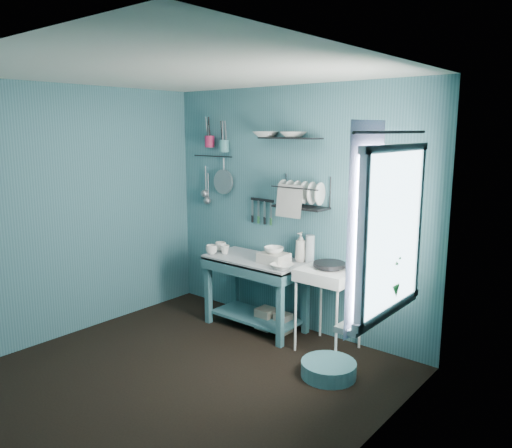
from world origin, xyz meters
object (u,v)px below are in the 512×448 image
Objects in this scene: hotplate_stand at (328,309)px; dish_rack at (301,192)px; mug_left at (212,250)px; potted_plant at (383,276)px; storage_tin_small at (283,323)px; wash_tub at (274,258)px; soap_bottle at (301,247)px; floor_basin at (329,369)px; work_counter at (256,293)px; mug_mid at (225,249)px; mug_right at (221,247)px; utensil_cup_magenta at (210,141)px; water_bottle at (310,249)px; colander at (223,182)px; storage_tin_large at (266,318)px; utensil_cup_teal at (224,146)px; frying_pan at (329,264)px.

dish_rack is (-0.44, 0.16, 1.06)m from hotplate_stand.
mug_left is 2.26m from potted_plant.
storage_tin_small is (-0.57, 0.05, -0.30)m from hotplate_stand.
wash_tub is 0.74m from hotplate_stand.
soap_bottle is (0.17, 0.22, 0.10)m from wash_tub.
dish_rack is at bearing 140.14° from floor_basin.
soap_bottle is at bearing 21.80° from mug_left.
mug_mid is (-0.38, -0.06, 0.42)m from work_counter.
mug_left is 1.00× the size of mug_right.
wash_tub reaches higher than work_counter.
dish_rack is at bearing 41.45° from storage_tin_small.
mug_mid is at bearing -30.98° from utensil_cup_magenta.
hotplate_stand is at bearing 1.12° from mug_right.
work_counter is 0.70m from soap_bottle.
water_bottle is at bearing 32.47° from storage_tin_small.
water_bottle is 0.65× the size of potted_plant.
colander is at bearing 117.12° from mug_left.
mug_mid reaches higher than work_counter.
hotplate_stand is at bearing 7.90° from mug_left.
mug_left is 0.95× the size of utensil_cup_magenta.
mug_mid reaches higher than storage_tin_large.
mug_mid is at bearing -165.07° from hotplate_stand.
mug_left is 1.42m from hotplate_stand.
mug_left is at bearing -170.57° from work_counter.
water_bottle is 1.53m from utensil_cup_teal.
frying_pan is 2.07m from utensil_cup_magenta.
wash_tub is at bearing -127.69° from soap_bottle.
mug_right is 1.15m from dish_rack.
wash_tub is at bearing -138.37° from water_bottle.
mug_left is 0.56× the size of storage_tin_large.
dish_rack is (-0.44, 0.16, 0.62)m from frying_pan.
water_bottle is 0.57m from dish_rack.
wash_tub reaches higher than floor_basin.
hotplate_stand is at bearing -21.25° from soap_bottle.
work_counter is at bearing 8.97° from mug_mid.
mug_left is 0.83m from colander.
soap_bottle is at bearing -2.06° from utensil_cup_teal.
potted_plant is at bearing -15.88° from mug_mid.
mug_left reaches higher than mug_mid.
mug_right is 0.95× the size of utensil_cup_magenta.
colander reaches higher than mug_right.
storage_tin_large is 0.20m from storage_tin_small.
mug_right is at bearing -174.29° from storage_tin_small.
colander reaches higher than water_bottle.
colander is 1.27× the size of storage_tin_large.
mug_right is 0.44× the size of colander.
hotplate_stand reaches higher than storage_tin_large.
wash_tub is 1.61m from potted_plant.
mug_left is at bearing -160.10° from storage_tin_large.
utensil_cup_magenta is 0.28× the size of floor_basin.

